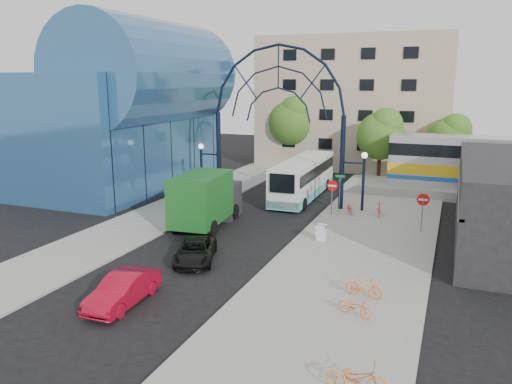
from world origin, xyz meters
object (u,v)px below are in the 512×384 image
at_px(black_suv, 195,251).
at_px(bike_far_c, 357,377).
at_px(gateway_arch, 278,92).
at_px(bike_near_a, 350,208).
at_px(tree_north_a, 382,133).
at_px(do_not_enter_sign, 423,203).
at_px(street_name_sign, 340,186).
at_px(tree_north_c, 451,137).
at_px(city_bus, 303,178).
at_px(bike_near_b, 379,208).
at_px(tree_north_b, 293,120).
at_px(bike_far_b, 364,286).
at_px(stop_sign, 332,189).
at_px(sandwich_board, 321,231).
at_px(bike_far_a, 355,306).
at_px(green_truck, 207,199).
at_px(red_sedan, 123,290).

distance_m(black_suv, bike_far_c, 13.21).
bearing_deg(gateway_arch, bike_near_a, -11.63).
bearing_deg(tree_north_a, gateway_arch, -117.17).
distance_m(do_not_enter_sign, bike_far_c, 18.06).
relative_size(street_name_sign, tree_north_c, 0.43).
relative_size(city_bus, bike_far_c, 6.06).
distance_m(do_not_enter_sign, bike_near_b, 4.60).
distance_m(gateway_arch, bike_near_b, 11.27).
bearing_deg(tree_north_b, bike_far_b, -66.84).
distance_m(tree_north_c, bike_near_a, 16.78).
distance_m(tree_north_b, bike_near_a, 20.33).
distance_m(stop_sign, city_bus, 6.22).
xyz_separation_m(tree_north_b, bike_far_b, (13.24, -30.96, -4.64)).
bearing_deg(stop_sign, city_bus, 125.55).
height_order(sandwich_board, city_bus, city_bus).
distance_m(gateway_arch, city_bus, 7.66).
bearing_deg(bike_near_a, gateway_arch, 146.44).
distance_m(stop_sign, bike_near_a, 2.02).
bearing_deg(street_name_sign, tree_north_c, 65.69).
distance_m(street_name_sign, black_suv, 13.25).
distance_m(tree_north_a, bike_far_a, 29.34).
bearing_deg(tree_north_b, stop_sign, -64.17).
xyz_separation_m(tree_north_a, city_bus, (-4.93, -8.88, -2.97)).
bearing_deg(sandwich_board, street_name_sign, 93.46).
bearing_deg(do_not_enter_sign, tree_north_c, 86.42).
relative_size(tree_north_c, bike_near_b, 3.98).
bearing_deg(do_not_enter_sign, bike_far_b, -98.43).
xyz_separation_m(tree_north_b, city_bus, (5.07, -12.88, -3.63)).
xyz_separation_m(street_name_sign, bike_far_a, (4.14, -15.55, -1.61)).
height_order(tree_north_c, city_bus, tree_north_c).
bearing_deg(tree_north_c, bike_near_a, -112.16).
height_order(tree_north_c, bike_far_c, tree_north_c).
distance_m(street_name_sign, green_truck, 9.58).
bearing_deg(gateway_arch, tree_north_b, 103.68).
xyz_separation_m(bike_near_a, bike_far_a, (3.39, -15.72, -0.01)).
bearing_deg(tree_north_c, do_not_enter_sign, -93.58).
xyz_separation_m(bike_far_a, bike_far_b, (0.03, 1.92, 0.10)).
relative_size(bike_far_a, bike_far_b, 0.91).
height_order(bike_near_a, bike_far_b, bike_far_b).
distance_m(tree_north_c, red_sedan, 35.66).
relative_size(gateway_arch, city_bus, 1.19).
height_order(stop_sign, tree_north_a, tree_north_a).
relative_size(tree_north_b, bike_far_a, 5.25).
relative_size(gateway_arch, tree_north_b, 1.70).
xyz_separation_m(street_name_sign, city_bus, (-4.01, 4.45, -0.49)).
xyz_separation_m(tree_north_a, green_truck, (-8.46, -19.23, -2.81)).
height_order(gateway_arch, tree_north_b, gateway_arch).
bearing_deg(green_truck, tree_north_b, 88.29).
height_order(sandwich_board, tree_north_a, tree_north_a).
bearing_deg(black_suv, stop_sign, 48.15).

